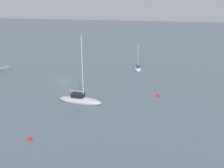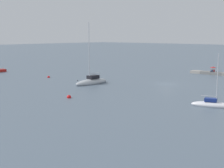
% 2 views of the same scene
% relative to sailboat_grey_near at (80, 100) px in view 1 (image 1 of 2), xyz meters
% --- Properties ---
extents(ground_plane, '(500.00, 500.00, 0.00)m').
position_rel_sailboat_grey_near_xyz_m(ground_plane, '(-11.05, -9.55, -0.42)').
color(ground_plane, slate).
extents(sailboat_grey_near, '(2.48, 8.31, 12.42)m').
position_rel_sailboat_grey_near_xyz_m(sailboat_grey_near, '(0.00, 0.00, 0.00)').
color(sailboat_grey_near, '#ADB2B7').
rests_on(sailboat_grey_near, ground_plane).
extents(sailboat_white_mid, '(5.98, 3.26, 7.45)m').
position_rel_sailboat_grey_near_xyz_m(sailboat_white_mid, '(-27.16, 4.25, -0.14)').
color(sailboat_white_mid, silver).
rests_on(sailboat_white_mid, ground_plane).
extents(mooring_buoy_near, '(0.61, 0.61, 0.61)m').
position_rel_sailboat_grey_near_xyz_m(mooring_buoy_near, '(14.05, -0.38, -0.31)').
color(mooring_buoy_near, red).
rests_on(mooring_buoy_near, ground_plane).
extents(mooring_buoy_mid, '(0.68, 0.68, 0.68)m').
position_rel_sailboat_grey_near_xyz_m(mooring_buoy_mid, '(-7.82, 12.87, -0.30)').
color(mooring_buoy_mid, red).
rests_on(mooring_buoy_mid, ground_plane).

